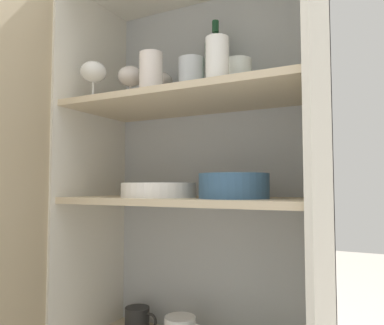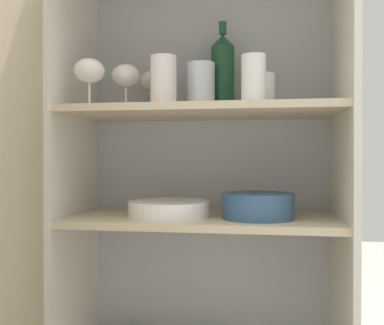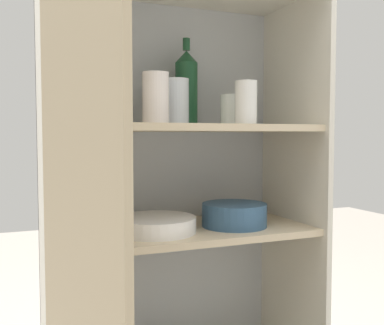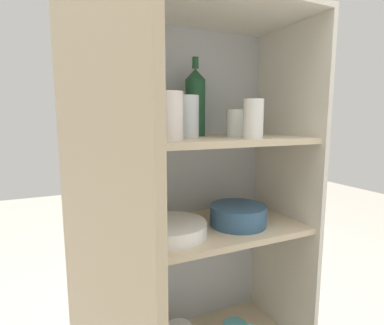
% 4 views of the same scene
% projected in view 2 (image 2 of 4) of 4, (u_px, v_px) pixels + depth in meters
% --- Properties ---
extents(cupboard_back_panel, '(0.80, 0.02, 1.45)m').
position_uv_depth(cupboard_back_panel, '(210.00, 215.00, 1.47)').
color(cupboard_back_panel, '#B2B7BC').
rests_on(cupboard_back_panel, ground_plane).
extents(cupboard_side_left, '(0.02, 0.38, 1.45)m').
position_uv_depth(cupboard_side_left, '(75.00, 220.00, 1.35)').
color(cupboard_side_left, silver).
rests_on(cupboard_side_left, ground_plane).
extents(cupboard_side_right, '(0.02, 0.38, 1.45)m').
position_uv_depth(cupboard_side_right, '(343.00, 226.00, 1.23)').
color(cupboard_side_right, silver).
rests_on(cupboard_side_right, ground_plane).
extents(shelf_board_middle, '(0.76, 0.35, 0.02)m').
position_uv_depth(shelf_board_middle, '(203.00, 219.00, 1.29)').
color(shelf_board_middle, beige).
extents(shelf_board_upper, '(0.76, 0.35, 0.02)m').
position_uv_depth(shelf_board_upper, '(203.00, 112.00, 1.29)').
color(shelf_board_upper, beige).
extents(cupboard_door, '(0.11, 0.39, 1.45)m').
position_uv_depth(cupboard_door, '(17.00, 245.00, 0.96)').
color(cupboard_door, tan).
rests_on(cupboard_door, ground_plane).
extents(tumbler_glass_0, '(0.06, 0.06, 0.12)m').
position_uv_depth(tumbler_glass_0, '(254.00, 79.00, 1.15)').
color(tumbler_glass_0, white).
rests_on(tumbler_glass_0, shelf_board_upper).
extents(tumbler_glass_1, '(0.08, 0.08, 0.14)m').
position_uv_depth(tumbler_glass_1, '(201.00, 87.00, 1.32)').
color(tumbler_glass_1, white).
rests_on(tumbler_glass_1, shelf_board_upper).
extents(tumbler_glass_2, '(0.08, 0.08, 0.09)m').
position_uv_depth(tumbler_glass_2, '(261.00, 91.00, 1.25)').
color(tumbler_glass_2, white).
rests_on(tumbler_glass_2, shelf_board_upper).
extents(tumbler_glass_3, '(0.07, 0.07, 0.14)m').
position_uv_depth(tumbler_glass_3, '(163.00, 82.00, 1.24)').
color(tumbler_glass_3, silver).
rests_on(tumbler_glass_3, shelf_board_upper).
extents(wine_glass_0, '(0.09, 0.09, 0.14)m').
position_uv_depth(wine_glass_0, '(126.00, 77.00, 1.33)').
color(wine_glass_0, silver).
rests_on(wine_glass_0, shelf_board_upper).
extents(wine_glass_1, '(0.08, 0.08, 0.14)m').
position_uv_depth(wine_glass_1, '(153.00, 82.00, 1.43)').
color(wine_glass_1, silver).
rests_on(wine_glass_1, shelf_board_upper).
extents(wine_glass_2, '(0.09, 0.09, 0.13)m').
position_uv_depth(wine_glass_2, '(89.00, 72.00, 1.23)').
color(wine_glass_2, white).
rests_on(wine_glass_2, shelf_board_upper).
extents(wine_bottle, '(0.07, 0.07, 0.27)m').
position_uv_depth(wine_bottle, '(223.00, 72.00, 1.37)').
color(wine_bottle, '#194728').
rests_on(wine_bottle, shelf_board_upper).
extents(plate_stack_white, '(0.23, 0.23, 0.04)m').
position_uv_depth(plate_stack_white, '(169.00, 209.00, 1.28)').
color(plate_stack_white, white).
rests_on(plate_stack_white, shelf_board_middle).
extents(mixing_bowl_large, '(0.20, 0.20, 0.07)m').
position_uv_depth(mixing_bowl_large, '(258.00, 205.00, 1.24)').
color(mixing_bowl_large, '#33567A').
rests_on(mixing_bowl_large, shelf_board_middle).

